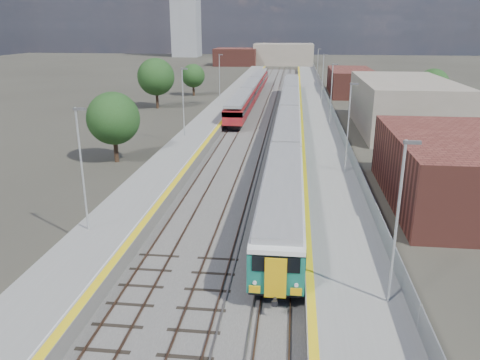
# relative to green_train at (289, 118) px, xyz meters

# --- Properties ---
(ground) EXTENTS (320.00, 320.00, 0.00)m
(ground) POSITION_rel_green_train_xyz_m (-1.50, 9.80, -2.13)
(ground) COLOR #47443A
(ground) RESTS_ON ground
(ballast_bed) EXTENTS (10.50, 155.00, 0.06)m
(ballast_bed) POSITION_rel_green_train_xyz_m (-3.75, 12.30, -2.10)
(ballast_bed) COLOR #565451
(ballast_bed) RESTS_ON ground
(tracks) EXTENTS (8.96, 160.00, 0.17)m
(tracks) POSITION_rel_green_train_xyz_m (-3.15, 13.98, -2.02)
(tracks) COLOR #4C3323
(tracks) RESTS_ON ground
(platform_right) EXTENTS (4.70, 155.00, 8.52)m
(platform_right) POSITION_rel_green_train_xyz_m (3.78, 12.29, -1.60)
(platform_right) COLOR slate
(platform_right) RESTS_ON ground
(platform_left) EXTENTS (4.30, 155.00, 8.52)m
(platform_left) POSITION_rel_green_train_xyz_m (-10.55, 12.29, -1.61)
(platform_left) COLOR slate
(platform_left) RESTS_ON ground
(buildings) EXTENTS (72.00, 185.50, 40.00)m
(buildings) POSITION_rel_green_train_xyz_m (-19.62, 98.40, 8.57)
(buildings) COLOR brown
(buildings) RESTS_ON ground
(green_train) EXTENTS (2.75, 76.61, 3.03)m
(green_train) POSITION_rel_green_train_xyz_m (0.00, 0.00, 0.00)
(green_train) COLOR black
(green_train) RESTS_ON ground
(red_train) EXTENTS (2.64, 53.67, 3.34)m
(red_train) POSITION_rel_green_train_xyz_m (-7.00, 26.63, -0.16)
(red_train) COLOR black
(red_train) RESTS_ON ground
(tree_a) EXTENTS (5.10, 5.10, 6.91)m
(tree_a) POSITION_rel_green_train_xyz_m (-16.75, -14.16, 2.22)
(tree_a) COLOR #382619
(tree_a) RESTS_ON ground
(tree_b) EXTENTS (5.92, 5.92, 8.03)m
(tree_b) POSITION_rel_green_train_xyz_m (-21.64, 17.23, 2.92)
(tree_b) COLOR #382619
(tree_b) RESTS_ON ground
(tree_c) EXTENTS (4.43, 4.43, 6.00)m
(tree_c) POSITION_rel_green_train_xyz_m (-18.74, 32.13, 1.64)
(tree_c) COLOR #382619
(tree_c) RESTS_ON ground
(tree_d) EXTENTS (4.90, 4.90, 6.63)m
(tree_d) POSITION_rel_green_train_xyz_m (21.89, 19.16, 2.04)
(tree_d) COLOR #382619
(tree_d) RESTS_ON ground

